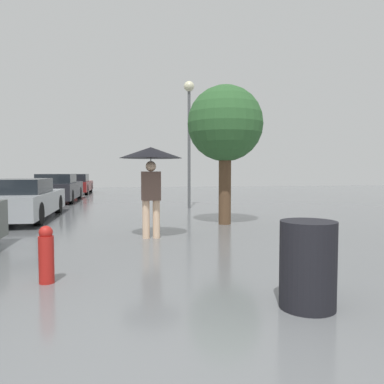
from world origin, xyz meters
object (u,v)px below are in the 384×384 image
street_lamp (189,116)px  trash_bin (308,265)px  parked_car_second (23,200)px  fire_hydrant (46,255)px  parked_car_farthest (75,184)px  tree (225,125)px  pedestrian (151,162)px  parked_car_third (58,188)px

street_lamp → trash_bin: 10.79m
parked_car_second → fire_hydrant: bearing=-73.4°
parked_car_second → fire_hydrant: 6.91m
parked_car_farthest → tree: 15.55m
pedestrian → parked_car_second: size_ratio=0.41×
parked_car_farthest → tree: (5.68, -14.34, 2.03)m
pedestrian → parked_car_second: 5.19m
tree → pedestrian: bearing=-139.5°
parked_car_farthest → fire_hydrant: parked_car_farthest is taller
parked_car_farthest → trash_bin: parked_car_farthest is taller
parked_car_second → tree: tree is taller
parked_car_second → fire_hydrant: (1.97, -6.62, -0.20)m
parked_car_farthest → trash_bin: (4.95, -20.34, -0.12)m
parked_car_second → parked_car_farthest: 12.36m
street_lamp → fire_hydrant: 10.07m
street_lamp → trash_bin: bearing=-92.8°
parked_car_second → tree: size_ratio=1.26×
parked_car_third → parked_car_second: bearing=-88.7°
pedestrian → street_lamp: size_ratio=0.40×
fire_hydrant → parked_car_farthest: bearing=96.4°
parked_car_second → trash_bin: size_ratio=5.09×
parked_car_second → parked_car_third: bearing=91.3°
trash_bin → pedestrian: bearing=107.3°
pedestrian → tree: bearing=40.5°
street_lamp → fire_hydrant: bearing=-110.3°
tree → trash_bin: tree is taller
pedestrian → tree: tree is taller
parked_car_farthest → trash_bin: size_ratio=4.73×
pedestrian → parked_car_third: bearing=109.6°
street_lamp → trash_bin: street_lamp is taller
parked_car_third → street_lamp: street_lamp is taller
pedestrian → tree: 2.87m
street_lamp → fire_hydrant: (-3.32, -9.00, -3.07)m
parked_car_third → fire_hydrant: bearing=-80.8°
parked_car_third → parked_car_farthest: 5.94m
trash_bin → parked_car_farthest: bearing=103.7°
parked_car_third → fire_hydrant: size_ratio=6.31×
pedestrian → trash_bin: 4.60m
fire_hydrant → parked_car_third: bearing=99.2°
pedestrian → fire_hydrant: 3.49m
parked_car_third → fire_hydrant: parked_car_third is taller
pedestrian → parked_car_second: pedestrian is taller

